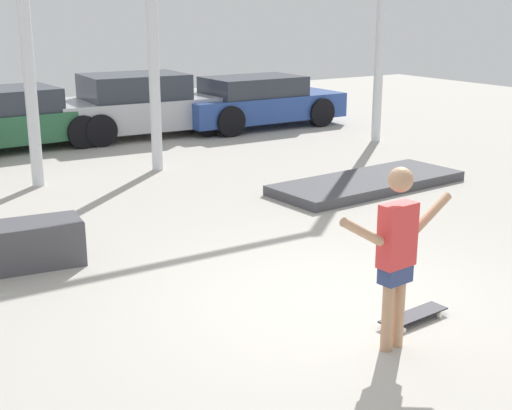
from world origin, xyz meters
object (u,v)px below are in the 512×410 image
object	(u,v)px
skateboarder	(397,248)
parked_car_blue	(258,102)
skateboard	(414,315)
manual_pad	(368,183)
parked_car_green	(6,119)
parked_car_silver	(140,106)

from	to	relation	value
skateboarder	parked_car_blue	world-z (taller)	skateboarder
parked_car_blue	skateboard	bearing A→B (deg)	-115.12
manual_pad	parked_car_green	world-z (taller)	parked_car_green
skateboard	parked_car_green	bearing A→B (deg)	91.13
skateboarder	parked_car_blue	xyz separation A→B (m)	(5.42, 10.71, -0.33)
manual_pad	parked_car_silver	world-z (taller)	parked_car_silver
skateboarder	skateboard	xyz separation A→B (m)	(0.56, 0.29, -0.89)
manual_pad	parked_car_green	distance (m)	7.93
skateboarder	parked_car_silver	world-z (taller)	skateboarder
manual_pad	parked_car_blue	distance (m)	6.44
parked_car_green	manual_pad	bearing A→B (deg)	-60.20
skateboard	parked_car_silver	bearing A→B (deg)	75.25
skateboard	parked_car_blue	world-z (taller)	parked_car_blue
skateboarder	skateboard	world-z (taller)	skateboarder
parked_car_silver	skateboarder	bearing A→B (deg)	-98.98
parked_car_green	skateboarder	bearing A→B (deg)	-89.79
skateboarder	parked_car_green	world-z (taller)	skateboarder
skateboard	parked_car_silver	xyz separation A→B (m)	(1.90, 10.89, 0.63)
skateboarder	manual_pad	distance (m)	5.90
manual_pad	parked_car_silver	distance (m)	6.78
skateboarder	skateboard	bearing A→B (deg)	22.09
skateboarder	parked_car_silver	size ratio (longest dim) A/B	0.40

